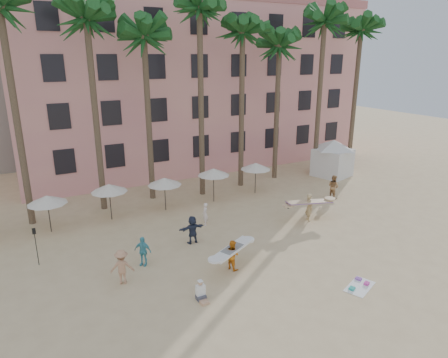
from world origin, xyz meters
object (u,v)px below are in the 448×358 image
object	(u,v)px
pink_hotel	(189,86)
carrier_yellow	(309,206)
cabana	(333,155)
carrier_white	(232,254)

from	to	relation	value
pink_hotel	carrier_yellow	bearing A→B (deg)	-89.44
pink_hotel	cabana	bearing A→B (deg)	-53.82
carrier_yellow	cabana	bearing A→B (deg)	39.72
pink_hotel	cabana	world-z (taller)	pink_hotel
cabana	carrier_white	size ratio (longest dim) A/B	1.88
pink_hotel	cabana	size ratio (longest dim) A/B	6.25
pink_hotel	cabana	xyz separation A→B (m)	(9.21, -12.60, -5.93)
pink_hotel	carrier_yellow	size ratio (longest dim) A/B	9.98
cabana	carrier_yellow	size ratio (longest dim) A/B	1.60
cabana	carrier_white	world-z (taller)	cabana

